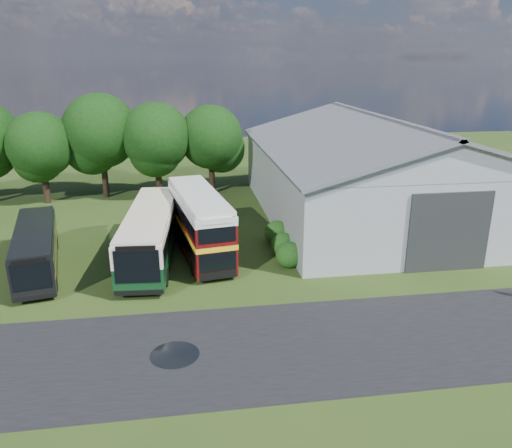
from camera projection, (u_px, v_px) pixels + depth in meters
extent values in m
plane|color=#243D13|center=(205.00, 319.00, 25.13)|extent=(120.00, 120.00, 0.00)
cube|color=black|center=(274.00, 347.00, 22.74)|extent=(60.00, 8.00, 0.02)
cylinder|color=black|center=(175.00, 355.00, 22.10)|extent=(2.20, 2.20, 0.01)
cube|color=gray|center=(375.00, 182.00, 41.37)|extent=(18.00, 24.00, 5.50)
cube|color=#2D3033|center=(449.00, 232.00, 30.12)|extent=(5.20, 0.18, 5.00)
cylinder|color=black|center=(46.00, 186.00, 44.85)|extent=(0.56, 0.56, 3.06)
sphere|color=black|center=(40.00, 145.00, 43.66)|extent=(5.78, 5.78, 5.78)
cylinder|color=black|center=(105.00, 178.00, 46.69)|extent=(0.56, 0.56, 3.60)
sphere|color=black|center=(100.00, 131.00, 45.29)|extent=(6.80, 6.80, 6.80)
cylinder|color=black|center=(159.00, 180.00, 46.50)|extent=(0.56, 0.56, 3.31)
sphere|color=black|center=(156.00, 137.00, 45.21)|extent=(6.26, 6.26, 6.26)
cylinder|color=black|center=(212.00, 177.00, 47.98)|extent=(0.56, 0.56, 3.17)
sphere|color=black|center=(211.00, 137.00, 46.75)|extent=(5.98, 5.98, 5.98)
sphere|color=#194714|center=(289.00, 266.00, 31.54)|extent=(1.70, 1.70, 1.70)
sphere|color=#194714|center=(283.00, 254.00, 33.42)|extent=(1.60, 1.60, 1.60)
sphere|color=#194714|center=(277.00, 244.00, 35.29)|extent=(1.80, 1.80, 1.80)
cube|color=#0D3217|center=(151.00, 232.00, 32.12)|extent=(3.64, 12.22, 3.00)
cube|color=#4E0B0B|center=(200.00, 221.00, 32.83)|extent=(4.12, 10.20, 3.97)
cube|color=black|center=(36.00, 248.00, 30.50)|extent=(4.26, 10.11, 2.45)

